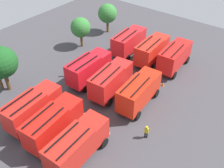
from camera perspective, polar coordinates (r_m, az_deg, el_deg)
name	(u,v)px	position (r m, az deg, el deg)	size (l,w,h in m)	color
ground_plane	(112,92)	(34.05, 0.00, -1.86)	(56.82, 56.82, 0.00)	#423F44
fire_truck_0	(77,144)	(25.43, -7.74, -13.18)	(7.30, 3.01, 3.88)	red
fire_truck_1	(139,91)	(31.04, 6.08, -1.58)	(7.34, 3.13, 3.88)	red
fire_truck_2	(175,56)	(38.52, 13.83, 6.11)	(7.32, 3.05, 3.88)	red
fire_truck_3	(53,123)	(27.74, -13.01, -8.45)	(7.40, 3.30, 3.88)	red
fire_truck_4	(111,80)	(32.66, -0.24, 0.98)	(7.39, 3.29, 3.88)	red
fire_truck_5	(152,50)	(39.42, 8.94, 7.59)	(7.31, 3.03, 3.88)	red
fire_truck_6	(33,107)	(30.07, -17.29, -4.98)	(7.37, 3.20, 3.88)	red
fire_truck_7	(89,68)	(34.99, -5.22, 3.63)	(7.26, 2.89, 3.88)	red
fire_truck_8	(129,41)	(41.38, 3.78, 9.55)	(7.34, 3.13, 3.88)	red
firefighter_0	(146,131)	(28.11, 7.72, -10.49)	(0.34, 0.47, 1.66)	black
firefighter_1	(68,71)	(36.97, -9.93, 2.92)	(0.45, 0.48, 1.64)	black
tree_1	(1,63)	(34.94, -23.56, 4.44)	(4.11, 4.11, 6.37)	brown
tree_2	(81,28)	(43.04, -7.07, 12.44)	(3.30, 3.30, 5.11)	brown
tree_3	(107,13)	(47.64, -1.02, 15.52)	(3.45, 3.45, 5.35)	brown
traffic_cone_0	(163,84)	(35.65, 11.34, -0.01)	(0.41, 0.41, 0.59)	#F2600C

